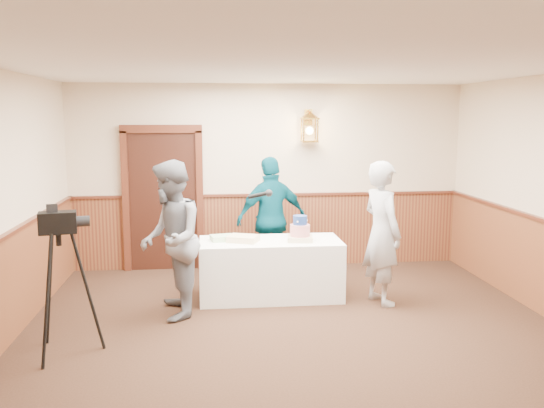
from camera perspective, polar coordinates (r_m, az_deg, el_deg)
The scene contains 10 objects.
ground at distance 5.81m, azimuth 3.29°, elevation -14.89°, with size 7.00×7.00×0.00m, color black.
room_shell at distance 5.81m, azimuth 2.16°, elevation 0.78°, with size 6.02×7.02×2.81m.
display_table at distance 7.44m, azimuth -0.17°, elevation -6.44°, with size 1.80×0.80×0.75m, color white.
tiered_cake at distance 7.31m, azimuth 2.79°, elevation -2.68°, with size 0.35×0.35×0.32m.
sheet_cake_yellow at distance 7.29m, azimuth -2.87°, elevation -3.44°, with size 0.37×0.28×0.08m, color #D7BC81.
sheet_cake_green at distance 7.36m, azimuth -4.96°, elevation -3.37°, with size 0.28×0.23×0.07m, color #95C88D.
interviewer at distance 6.71m, azimuth -10.01°, elevation -3.52°, with size 1.55×0.94×1.83m.
baker at distance 7.23m, azimuth 10.83°, elevation -2.83°, with size 0.65×0.43×1.79m, color #A5A6AB.
assistant_p at distance 8.12m, azimuth -0.04°, elevation -1.49°, with size 1.03×0.43×1.76m, color #054454.
tv_camera_rig at distance 6.02m, azimuth -20.11°, elevation -8.10°, with size 0.56×0.52×1.42m.
Camera 1 is at (-0.89, -5.24, 2.33)m, focal length 38.00 mm.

